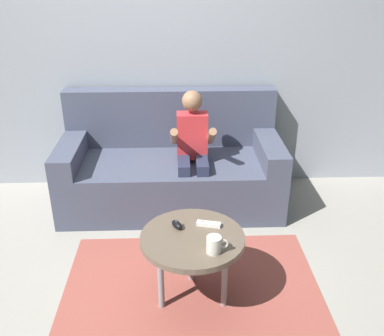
# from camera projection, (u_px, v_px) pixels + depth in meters

# --- Properties ---
(ground_plane) EXTENTS (10.30, 10.30, 0.00)m
(ground_plane) POSITION_uv_depth(u_px,v_px,m) (136.00, 296.00, 2.64)
(ground_plane) COLOR #9E998E
(wall_back) EXTENTS (5.15, 0.05, 2.50)m
(wall_back) POSITION_uv_depth(u_px,v_px,m) (143.00, 43.00, 3.51)
(wall_back) COLOR #999EA8
(wall_back) RESTS_ON ground
(couch) EXTENTS (1.76, 0.80, 0.90)m
(couch) POSITION_uv_depth(u_px,v_px,m) (171.00, 168.00, 3.58)
(couch) COLOR #474C60
(couch) RESTS_ON ground
(person_seated_on_couch) EXTENTS (0.33, 0.41, 0.98)m
(person_seated_on_couch) POSITION_uv_depth(u_px,v_px,m) (193.00, 148.00, 3.31)
(person_seated_on_couch) COLOR #282D47
(person_seated_on_couch) RESTS_ON ground
(coffee_table) EXTENTS (0.59, 0.59, 0.46)m
(coffee_table) POSITION_uv_depth(u_px,v_px,m) (192.00, 242.00, 2.44)
(coffee_table) COLOR brown
(coffee_table) RESTS_ON ground
(area_rug) EXTENTS (1.59, 1.29, 0.01)m
(area_rug) POSITION_uv_depth(u_px,v_px,m) (192.00, 299.00, 2.62)
(area_rug) COLOR #9E4C42
(area_rug) RESTS_ON ground
(game_remote_white_near_edge) EXTENTS (0.14, 0.07, 0.03)m
(game_remote_white_near_edge) POSITION_uv_depth(u_px,v_px,m) (209.00, 224.00, 2.51)
(game_remote_white_near_edge) COLOR white
(game_remote_white_near_edge) RESTS_ON coffee_table
(nunchuk_black) EXTENTS (0.09, 0.10, 0.05)m
(nunchuk_black) POSITION_uv_depth(u_px,v_px,m) (177.00, 225.00, 2.49)
(nunchuk_black) COLOR black
(nunchuk_black) RESTS_ON coffee_table
(coffee_mug) EXTENTS (0.12, 0.08, 0.09)m
(coffee_mug) POSITION_uv_depth(u_px,v_px,m) (214.00, 245.00, 2.26)
(coffee_mug) COLOR silver
(coffee_mug) RESTS_ON coffee_table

